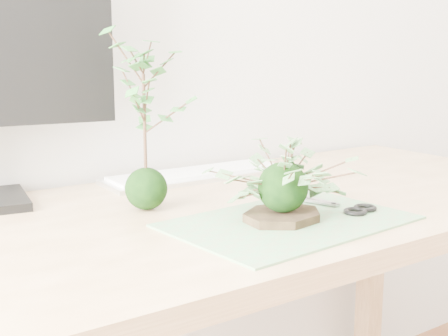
{
  "coord_description": "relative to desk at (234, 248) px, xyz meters",
  "views": [
    {
      "loc": [
        -0.61,
        0.26,
        1.05
      ],
      "look_at": [
        0.0,
        1.14,
        0.84
      ],
      "focal_mm": 50.0,
      "sensor_mm": 36.0,
      "label": 1
    }
  ],
  "objects": [
    {
      "name": "stone_dish",
      "position": [
        0.0,
        -0.15,
        0.1
      ],
      "size": [
        0.18,
        0.18,
        0.01
      ],
      "primitive_type": "cylinder",
      "rotation": [
        0.0,
        0.0,
        0.16
      ],
      "color": "black",
      "rests_on": "cutting_mat"
    },
    {
      "name": "scissors",
      "position": [
        0.15,
        -0.16,
        0.1
      ],
      "size": [
        0.09,
        0.18,
        0.01
      ],
      "rotation": [
        0.0,
        0.0,
        0.21
      ],
      "color": "gray",
      "rests_on": "cutting_mat"
    },
    {
      "name": "keyboard",
      "position": [
        0.08,
        0.26,
        0.1
      ],
      "size": [
        0.46,
        0.15,
        0.02
      ],
      "rotation": [
        0.0,
        0.0,
        -0.03
      ],
      "color": "silver",
      "rests_on": "desk"
    },
    {
      "name": "maple_kokedama",
      "position": [
        -0.16,
        0.07,
        0.33
      ],
      "size": [
        0.19,
        0.19,
        0.34
      ],
      "rotation": [
        0.0,
        0.0,
        0.03
      ],
      "color": "black",
      "rests_on": "desk"
    },
    {
      "name": "ivy_kokedama",
      "position": [
        0.0,
        -0.15,
        0.19
      ],
      "size": [
        0.25,
        0.25,
        0.18
      ],
      "rotation": [
        0.0,
        0.0,
        -0.0
      ],
      "color": "black",
      "rests_on": "stone_dish"
    },
    {
      "name": "desk",
      "position": [
        0.0,
        0.0,
        0.0
      ],
      "size": [
        1.6,
        0.7,
        0.74
      ],
      "color": "#DAB387",
      "rests_on": "ground_plane"
    },
    {
      "name": "cutting_mat",
      "position": [
        0.01,
        -0.15,
        0.09
      ],
      "size": [
        0.44,
        0.31,
        0.0
      ],
      "primitive_type": "cube",
      "rotation": [
        0.0,
        0.0,
        0.08
      ],
      "color": "#5C9561",
      "rests_on": "desk"
    }
  ]
}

